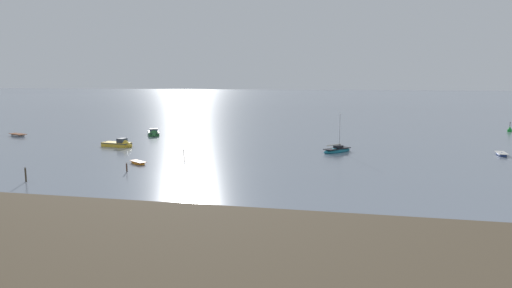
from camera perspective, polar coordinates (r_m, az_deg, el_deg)
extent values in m
plane|color=gray|center=(54.83, -9.76, -3.84)|extent=(800.00, 800.00, 0.00)
ellipsoid|color=gray|center=(101.30, -27.77, 0.96)|extent=(4.64, 3.01, 0.69)
cube|color=brown|center=(101.27, -27.78, 1.13)|extent=(4.30, 2.85, 0.09)
cube|color=brown|center=(101.28, -27.78, 1.07)|extent=(0.75, 1.36, 0.07)
ellipsoid|color=#197084|center=(71.51, 10.16, -0.86)|extent=(4.95, 5.36, 0.96)
cube|color=black|center=(71.45, 10.16, -0.56)|extent=(4.27, 4.61, 0.10)
cube|color=black|center=(71.62, 10.32, -0.32)|extent=(1.60, 1.64, 0.35)
cylinder|color=#B7BABF|center=(71.46, 10.49, 1.65)|extent=(0.10, 0.10, 5.29)
cylinder|color=beige|center=(70.85, 9.80, -0.11)|extent=(2.15, 2.45, 0.19)
cube|color=#23602D|center=(93.59, -12.78, 1.24)|extent=(4.03, 5.23, 0.95)
cone|color=#23602D|center=(91.07, -12.69, 1.05)|extent=(2.40, 2.23, 1.91)
cube|color=#33383F|center=(93.49, -12.78, 1.45)|extent=(4.12, 5.35, 0.11)
cube|color=#33383F|center=(92.34, -12.76, 1.67)|extent=(1.88, 1.73, 0.74)
cube|color=#384751|center=(91.76, -12.74, 1.67)|extent=(1.41, 0.91, 0.59)
cube|color=black|center=(95.92, -12.86, 1.49)|extent=(0.48, 0.44, 0.68)
ellipsoid|color=orange|center=(62.90, -14.63, -2.33)|extent=(3.21, 2.73, 0.50)
cube|color=brown|center=(62.87, -14.64, -2.13)|extent=(2.99, 2.57, 0.07)
cube|color=brown|center=(62.88, -14.64, -2.20)|extent=(0.73, 0.91, 0.05)
cube|color=gold|center=(79.77, -17.15, -0.13)|extent=(5.05, 2.71, 0.94)
cone|color=gold|center=(78.26, -15.70, -0.23)|extent=(1.78, 2.10, 1.89)
cube|color=#33383F|center=(79.68, -17.13, 0.12)|extent=(5.17, 2.77, 0.10)
cube|color=#33383F|center=(78.96, -16.52, 0.43)|extent=(1.37, 1.66, 0.73)
cube|color=#384751|center=(78.60, -16.18, 0.45)|extent=(0.48, 1.46, 0.58)
cube|color=black|center=(81.20, -18.46, 0.06)|extent=(0.35, 0.42, 0.67)
ellipsoid|color=navy|center=(76.77, 28.52, -1.17)|extent=(1.56, 3.86, 0.60)
cube|color=silver|center=(76.73, 28.53, -0.98)|extent=(1.51, 3.55, 0.08)
cube|color=silver|center=(76.74, 28.52, -1.05)|extent=(1.18, 0.32, 0.06)
cylinder|color=#198C2D|center=(111.39, 29.29, 1.45)|extent=(0.90, 0.90, 0.70)
cone|color=#198C2D|center=(111.32, 29.32, 1.80)|extent=(0.72, 0.72, 0.70)
cylinder|color=black|center=(111.25, 29.34, 2.21)|extent=(0.10, 0.10, 0.90)
cylinder|color=#413323|center=(63.02, -9.05, -1.52)|extent=(0.18, 0.18, 1.95)
cylinder|color=silver|center=(62.87, -9.07, -0.70)|extent=(0.22, 0.22, 0.08)
cylinder|color=#4D3323|center=(57.97, -15.96, -2.88)|extent=(0.18, 0.18, 1.25)
cylinder|color=silver|center=(57.87, -15.98, -2.33)|extent=(0.22, 0.22, 0.08)
cylinder|color=#3E3323|center=(56.40, -27.00, -3.53)|extent=(0.18, 0.18, 1.85)
cylinder|color=silver|center=(56.25, -27.06, -2.67)|extent=(0.22, 0.22, 0.08)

